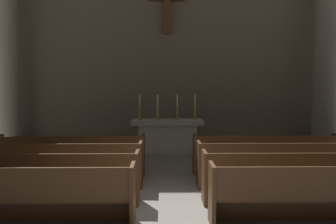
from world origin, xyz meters
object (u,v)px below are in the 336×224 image
Objects in this scene: pew_left_row_4 at (71,155)px; pew_right_row_3 at (280,164)px; candlestick_inner_left at (158,111)px; altar at (167,135)px; pew_right_row_1 at (322,194)px; candlestick_inner_right at (177,111)px; candlestick_outer_right at (195,111)px; column_left_fourth at (5,37)px; column_right_fourth at (327,37)px; candlestick_outer_left at (140,111)px; pew_left_row_2 at (43,178)px; pew_left_row_1 at (21,196)px; pew_right_row_2 at (298,177)px; pew_right_row_4 at (266,154)px; pew_left_row_3 at (59,165)px.

pew_left_row_4 is 1.00× the size of pew_right_row_3.
altar is at bearing -0.00° from candlestick_inner_left.
candlestick_inner_right is at bearing 108.40° from pew_right_row_1.
candlestick_inner_right and candlestick_outer_right have the same top height.
column_right_fourth is at bearing 0.00° from column_left_fourth.
pew_left_row_2 is at bearing -106.26° from candlestick_outer_left.
altar is 2.81× the size of candlestick_inner_right.
column_left_fourth reaches higher than candlestick_inner_left.
pew_left_row_2 is 4.38× the size of candlestick_inner_right.
candlestick_inner_right is at bearing 47.71° from pew_left_row_4.
pew_left_row_1 and pew_right_row_2 have the same top height.
pew_left_row_1 is 1.56× the size of altar.
column_left_fourth is 1.00× the size of column_right_fourth.
pew_right_row_2 is at bearing -73.74° from candlestick_outer_right.
column_left_fourth is at bearing 153.30° from pew_right_row_4.
candlestick_outer_left is (4.43, -0.96, -2.37)m from column_left_fourth.
column_left_fourth is 9.51× the size of candlestick_inner_right.
pew_right_row_2 is at bearing -12.85° from pew_left_row_3.
candlestick_inner_right reaches higher than pew_left_row_2.
candlestick_outer_left is 1.15m from candlestick_inner_right.
pew_left_row_4 is (0.00, 3.13, 0.00)m from pew_left_row_1.
column_left_fourth is (-2.99, 4.85, 3.16)m from pew_left_row_3.
altar is 2.81× the size of candlestick_outer_left.
candlestick_outer_right reaches higher than pew_right_row_4.
pew_right_row_1 is 4.38× the size of candlestick_inner_left.
candlestick_inner_right is at bearing 111.95° from pew_right_row_2.
pew_left_row_2 and pew_right_row_4 have the same top height.
column_right_fourth is 9.51× the size of candlestick_inner_left.
pew_left_row_2 is 4.38× the size of candlestick_outer_left.
pew_left_row_2 is 2.09m from pew_left_row_4.
candlestick_inner_right is at bearing -169.07° from column_right_fourth.
pew_right_row_4 is at bearing 90.00° from pew_right_row_2.
pew_left_row_4 is at bearing 90.00° from pew_left_row_1.
pew_right_row_2 is at bearing -62.32° from candlestick_inner_left.
candlestick_outer_right is (1.70, 0.00, 0.00)m from candlestick_outer_left.
pew_left_row_2 is 1.00× the size of pew_left_row_4.
candlestick_inner_right is (-1.99, 5.98, 0.79)m from pew_right_row_1.
column_left_fourth is 6.14m from candlestick_inner_right.
pew_left_row_4 is (0.00, 1.04, 0.00)m from pew_left_row_3.
candlestick_inner_left is (1.99, 4.94, 0.79)m from pew_left_row_2.
pew_left_row_3 is 4.44m from candlestick_inner_left.
candlestick_outer_right is at bearing 103.53° from pew_right_row_1.
pew_right_row_2 is (4.58, -1.04, 0.00)m from pew_left_row_3.
column_right_fourth is at bearing 58.34° from pew_right_row_3.
pew_right_row_1 is 8.19m from column_right_fourth.
pew_right_row_3 is 1.00× the size of pew_right_row_4.
pew_left_row_1 is at bearing -90.00° from pew_left_row_2.
candlestick_inner_right is at bearing 0.00° from altar.
pew_left_row_4 is 1.00× the size of pew_right_row_2.
candlestick_outer_right is (0.85, 0.00, 0.73)m from altar.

